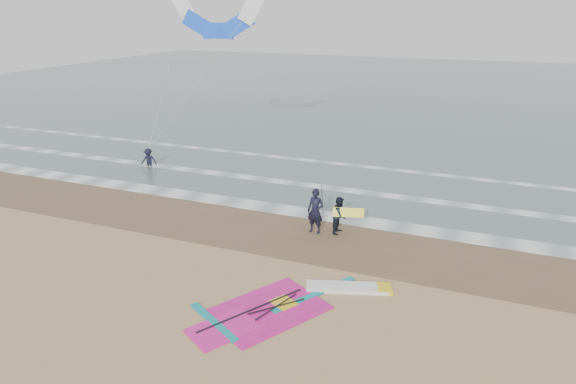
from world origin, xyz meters
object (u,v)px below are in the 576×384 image
at_px(windsurf_rig, 291,304).
at_px(surf_kite, 217,19).
at_px(person_walking, 340,215).
at_px(person_wading, 148,155).
at_px(person_standing, 315,211).

relative_size(windsurf_rig, surf_kite, 0.65).
xyz_separation_m(person_walking, person_wading, (-13.37, 4.94, -0.06)).
distance_m(person_walking, surf_kite, 15.76).
distance_m(windsurf_rig, person_standing, 5.89).
distance_m(person_standing, surf_kite, 15.28).
bearing_deg(person_wading, windsurf_rig, -55.31).
xyz_separation_m(person_standing, person_walking, (0.96, 0.38, -0.18)).
bearing_deg(windsurf_rig, person_walking, 91.61).
height_order(person_standing, surf_kite, surf_kite).
distance_m(windsurf_rig, person_walking, 6.13).
bearing_deg(windsurf_rig, surf_kite, 125.36).
relative_size(person_standing, surf_kite, 0.21).
distance_m(person_wading, surf_kite, 9.11).
bearing_deg(surf_kite, person_standing, -44.39).
height_order(person_walking, person_wading, person_walking).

